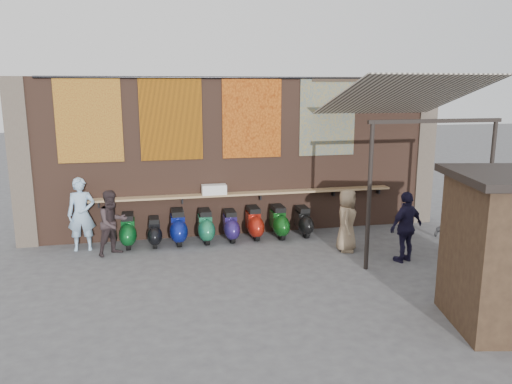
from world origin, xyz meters
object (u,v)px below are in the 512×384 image
scooter_stool_3 (205,226)px  scooter_stool_4 (231,226)px  scooter_stool_7 (303,221)px  shelf_box (214,190)px  scooter_stool_5 (254,223)px  shopper_navy (406,227)px  scooter_stool_2 (178,227)px  shopper_tan (347,220)px  scooter_stool_1 (155,232)px  shopper_grey (462,220)px  diner_right (113,223)px  diner_left (81,214)px  scooter_stool_0 (128,231)px  scooter_stool_6 (279,222)px

scooter_stool_3 → scooter_stool_4: (0.62, -0.01, -0.02)m
scooter_stool_4 → scooter_stool_7: 1.90m
scooter_stool_4 → shelf_box: bearing=138.1°
scooter_stool_3 → scooter_stool_5: scooter_stool_3 is taller
shelf_box → shopper_navy: (3.83, -2.64, -0.46)m
scooter_stool_2 → shopper_tan: 4.06m
scooter_stool_1 → shopper_grey: size_ratio=0.38×
scooter_stool_5 → shopper_grey: (4.05, -2.65, 0.54)m
shelf_box → shopper_grey: bearing=-30.0°
scooter_stool_2 → scooter_stool_7: scooter_stool_2 is taller
shelf_box → diner_right: bearing=-161.7°
scooter_stool_1 → shopper_navy: size_ratio=0.46×
shelf_box → shopper_navy: 4.68m
shopper_tan → scooter_stool_4: bearing=87.6°
diner_left → diner_right: 0.88m
shopper_grey → shopper_tan: 2.48m
scooter_stool_0 → scooter_stool_5: 3.09m
diner_left → shopper_tan: size_ratio=1.18×
scooter_stool_0 → shopper_tan: bearing=-15.8°
shelf_box → shopper_grey: (5.02, -2.90, -0.31)m
shelf_box → scooter_stool_3: 0.94m
shelf_box → shopper_tan: shopper_tan is taller
scooter_stool_5 → scooter_stool_7: size_ratio=1.07×
scooter_stool_7 → shopper_navy: bearing=-56.0°
diner_right → shopper_navy: size_ratio=0.96×
scooter_stool_3 → scooter_stool_6: (1.87, -0.01, 0.00)m
scooter_stool_0 → scooter_stool_1: bearing=-5.3°
scooter_stool_4 → scooter_stool_6: bearing=0.1°
scooter_stool_3 → diner_left: (-2.88, 0.01, 0.46)m
scooter_stool_3 → scooter_stool_6: 1.87m
scooter_stool_5 → shopper_grey: size_ratio=0.44×
scooter_stool_5 → scooter_stool_6: (0.63, -0.06, 0.01)m
scooter_stool_6 → shelf_box: bearing=168.8°
shopper_navy → scooter_stool_0: bearing=-41.7°
scooter_stool_2 → scooter_stool_5: (1.90, 0.04, -0.02)m
scooter_stool_5 → diner_right: size_ratio=0.56×
scooter_stool_2 → scooter_stool_3: size_ratio=1.04×
scooter_stool_1 → scooter_stool_4: size_ratio=0.91×
shopper_grey → scooter_stool_4: bearing=-27.8°
scooter_stool_6 → scooter_stool_3: bearing=179.7°
scooter_stool_4 → scooter_stool_5: size_ratio=0.95×
scooter_stool_6 → shopper_grey: bearing=-37.1°
shelf_box → scooter_stool_7: 2.44m
shelf_box → diner_left: diner_left is taller
shopper_navy → scooter_stool_6: bearing=-66.2°
shopper_grey → scooter_stool_0: bearing=-19.0°
scooter_stool_1 → shopper_navy: shopper_navy is taller
scooter_stool_6 → diner_right: 4.07m
scooter_stool_1 → scooter_stool_6: size_ratio=0.85×
scooter_stool_0 → scooter_stool_6: 3.72m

